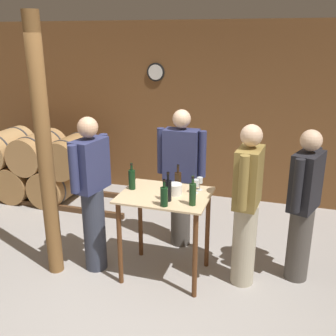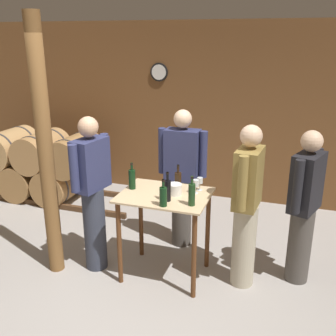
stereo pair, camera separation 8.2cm
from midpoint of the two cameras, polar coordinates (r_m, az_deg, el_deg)
ground_plane at (r=4.21m, az=-4.93°, el=-17.35°), size 14.00×14.00×0.00m
back_wall at (r=6.16m, az=5.05°, el=8.05°), size 8.40×0.08×2.70m
barrel_rack at (r=6.59m, az=-18.35°, el=0.39°), size 3.71×0.85×1.07m
tasting_table at (r=4.10m, az=0.13°, el=-6.49°), size 0.91×0.70×0.94m
wooden_post at (r=4.15m, az=-16.81°, el=2.15°), size 0.16×0.16×2.70m
wine_bottle_far_left at (r=4.13m, az=-4.67°, el=-1.55°), size 0.07×0.07×0.28m
wine_bottle_left at (r=3.81m, az=0.54°, el=-3.19°), size 0.07×0.07×0.30m
wine_bottle_center at (r=3.71m, az=-0.06°, el=-4.08°), size 0.07×0.07×0.27m
wine_bottle_right at (r=4.09m, az=2.04°, el=-1.83°), size 0.07×0.07×0.28m
wine_bottle_far_right at (r=3.72m, az=4.10°, el=-3.75°), size 0.07×0.07×0.29m
wine_glass_near_left at (r=4.01m, az=4.64°, el=-2.29°), size 0.06×0.06×0.15m
wine_glass_near_center at (r=4.09m, az=5.23°, el=-1.91°), size 0.06×0.06×0.14m
ice_bucket at (r=3.99m, az=1.56°, el=-3.10°), size 0.15×0.15×0.11m
person_host at (r=4.20m, az=19.69°, el=-5.11°), size 0.34×0.56×1.63m
person_visitor_with_scarf at (r=3.96m, az=11.91°, el=-5.19°), size 0.25×0.59×1.69m
person_visitor_bearded at (r=4.67m, az=2.56°, el=-1.18°), size 0.59×0.24×1.69m
person_visitor_near_door at (r=4.23m, az=-10.37°, el=-3.40°), size 0.29×0.58×1.71m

